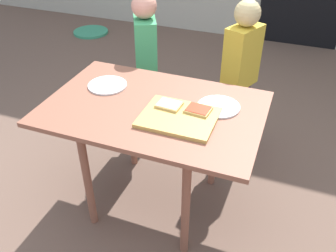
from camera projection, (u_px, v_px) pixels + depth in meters
The scene contains 10 objects.
ground_plane at pixel (156, 200), 2.26m from camera, with size 16.00×16.00×0.00m, color brown.
dining_table at pixel (154, 119), 1.91m from camera, with size 1.12×0.74×0.69m.
cutting_board at pixel (179, 117), 1.77m from camera, with size 0.36×0.29×0.02m, color tan.
pizza_slice_far_right at pixel (198, 110), 1.79m from camera, with size 0.13×0.11×0.02m.
pizza_slice_far_left at pixel (169, 105), 1.83m from camera, with size 0.13×0.11×0.02m.
plate_white_left at pixel (107, 85), 2.04m from camera, with size 0.22×0.22×0.01m, color white.
plate_white_right at pixel (219, 107), 1.85m from camera, with size 0.22×0.22×0.01m, color white.
child_left at pixel (146, 60), 2.50m from camera, with size 0.23×0.28×1.06m.
child_right at pixel (240, 71), 2.38m from camera, with size 0.22×0.28×1.06m.
garden_hose_coil at pixel (91, 32), 4.56m from camera, with size 0.43×0.43×0.03m, color #399B72.
Camera 1 is at (0.63, -1.45, 1.68)m, focal length 38.92 mm.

